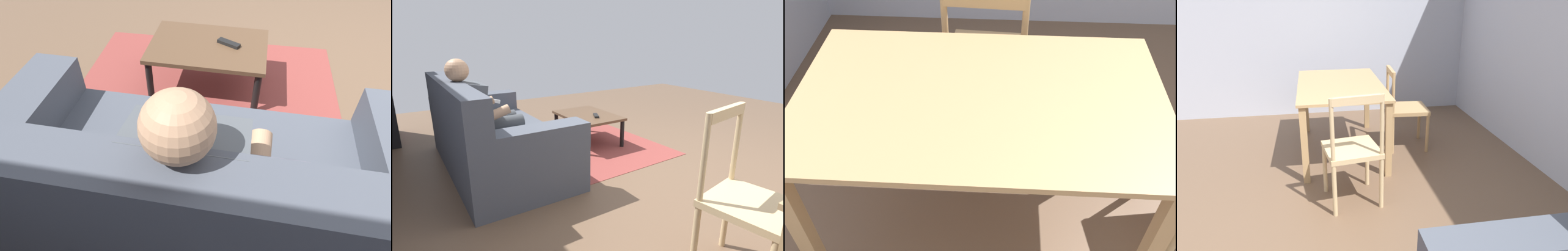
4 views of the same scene
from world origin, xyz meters
The scene contains 2 objects.
dining_table centered at (-2.04, 0.68, 0.65)m, with size 1.40×0.86×0.76m.
dining_chair_near_wall centered at (-2.04, 1.38, 0.45)m, with size 0.44×0.44×0.89m.
Camera 3 is at (-1.97, -0.54, 1.78)m, focal length 38.90 mm.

